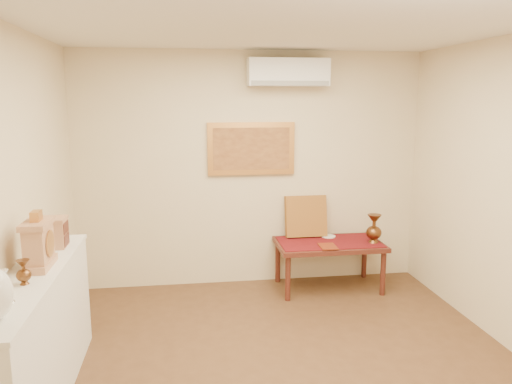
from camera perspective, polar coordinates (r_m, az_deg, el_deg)
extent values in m
plane|color=brown|center=(4.12, 4.00, -20.99)|extent=(4.50, 4.50, 0.00)
plane|color=silver|center=(3.56, 4.58, 19.33)|extent=(4.50, 4.50, 0.00)
cube|color=beige|center=(5.79, -0.58, 2.54)|extent=(4.00, 0.02, 2.70)
cube|color=maroon|center=(5.78, 8.36, -5.66)|extent=(1.14, 0.59, 0.01)
cylinder|color=white|center=(5.97, 8.27, -5.03)|extent=(0.17, 0.17, 0.01)
cube|color=maroon|center=(5.57, 8.22, -6.18)|extent=(0.19, 0.25, 0.01)
cube|color=maroon|center=(5.91, 5.71, -2.77)|extent=(0.48, 0.20, 0.50)
cube|color=white|center=(3.96, -23.75, -15.49)|extent=(0.35, 2.00, 0.95)
cube|color=white|center=(3.78, -24.31, -8.77)|extent=(0.37, 2.02, 0.03)
cube|color=tan|center=(3.89, -23.45, -7.55)|extent=(0.16, 0.36, 0.05)
cube|color=tan|center=(3.85, -23.61, -5.42)|extent=(0.14, 0.30, 0.25)
cylinder|color=beige|center=(3.83, -22.52, -5.42)|extent=(0.01, 0.17, 0.17)
cylinder|color=#C1823D|center=(3.83, -22.45, -5.42)|extent=(0.01, 0.19, 0.19)
cube|color=tan|center=(3.81, -23.77, -3.32)|extent=(0.17, 0.34, 0.04)
cube|color=#C1823D|center=(3.80, -23.83, -2.52)|extent=(0.06, 0.11, 0.07)
cube|color=tan|center=(4.33, -21.86, -4.46)|extent=(0.15, 0.20, 0.22)
cube|color=#502018|center=(4.33, -20.82, -5.09)|extent=(0.01, 0.17, 0.09)
cube|color=#502018|center=(4.30, -20.90, -3.81)|extent=(0.01, 0.17, 0.09)
cube|color=tan|center=(4.30, -21.97, -2.89)|extent=(0.16, 0.21, 0.02)
cube|color=#502018|center=(5.79, 8.36, -5.94)|extent=(1.20, 0.70, 0.05)
cylinder|color=#502018|center=(5.48, 3.66, -9.84)|extent=(0.06, 0.06, 0.50)
cylinder|color=#502018|center=(5.79, 14.31, -9.01)|extent=(0.06, 0.06, 0.50)
cylinder|color=#502018|center=(6.01, 2.50, -7.94)|extent=(0.06, 0.06, 0.50)
cylinder|color=#502018|center=(6.30, 12.28, -7.32)|extent=(0.06, 0.06, 0.50)
cube|color=#C1823D|center=(5.73, -0.55, 4.98)|extent=(1.00, 0.05, 0.60)
cube|color=#A46A39|center=(5.71, -0.51, 4.96)|extent=(0.88, 0.01, 0.48)
cube|color=white|center=(5.68, 3.70, 13.49)|extent=(0.90, 0.24, 0.30)
cube|color=gray|center=(5.56, 3.95, 12.32)|extent=(0.86, 0.02, 0.05)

